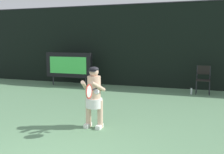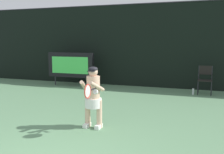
# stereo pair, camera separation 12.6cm
# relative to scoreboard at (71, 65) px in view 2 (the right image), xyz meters

# --- Properties ---
(backdrop_screen) EXTENTS (18.00, 0.12, 3.66)m
(backdrop_screen) POSITION_rel_scoreboard_xyz_m (3.43, 0.97, 0.86)
(backdrop_screen) COLOR black
(backdrop_screen) RESTS_ON ground
(scoreboard) EXTENTS (2.20, 0.21, 1.50)m
(scoreboard) POSITION_rel_scoreboard_xyz_m (0.00, 0.00, 0.00)
(scoreboard) COLOR black
(scoreboard) RESTS_ON ground
(umpire_chair) EXTENTS (0.52, 0.44, 1.08)m
(umpire_chair) POSITION_rel_scoreboard_xyz_m (5.74, 0.07, -0.33)
(umpire_chair) COLOR black
(umpire_chair) RESTS_ON ground
(water_bottle) EXTENTS (0.07, 0.07, 0.27)m
(water_bottle) POSITION_rel_scoreboard_xyz_m (5.34, -0.21, -0.82)
(water_bottle) COLOR silver
(water_bottle) RESTS_ON ground
(tennis_player) EXTENTS (0.54, 0.62, 1.44)m
(tennis_player) POSITION_rel_scoreboard_xyz_m (3.36, -5.05, -0.17)
(tennis_player) COLOR white
(tennis_player) RESTS_ON ground
(tennis_racket) EXTENTS (0.03, 0.60, 0.31)m
(tennis_racket) POSITION_rel_scoreboard_xyz_m (3.49, -5.60, 0.03)
(tennis_racket) COLOR black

